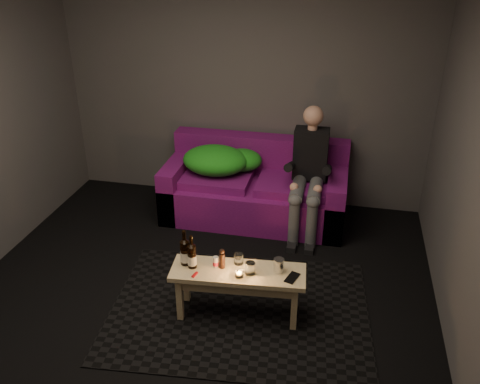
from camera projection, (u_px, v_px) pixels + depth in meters
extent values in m
plane|color=black|center=(187.00, 320.00, 4.10)|extent=(4.50, 4.50, 0.00)
plane|color=#525052|center=(244.00, 88.00, 5.46)|extent=(4.00, 0.00, 4.00)
cube|color=black|center=(239.00, 309.00, 4.20)|extent=(2.24, 1.71, 0.01)
cube|color=#670D62|center=(255.00, 200.00, 5.50)|extent=(1.92, 0.86, 0.40)
cube|color=#670D62|center=(261.00, 154.00, 5.60)|extent=(1.92, 0.21, 0.42)
cube|color=#670D62|center=(178.00, 185.00, 5.62)|extent=(0.19, 0.86, 0.59)
cube|color=#670D62|center=(336.00, 200.00, 5.30)|extent=(0.19, 0.86, 0.59)
cube|color=#670D62|center=(217.00, 179.00, 5.43)|extent=(0.72, 0.58, 0.10)
cube|color=#670D62|center=(292.00, 186.00, 5.28)|extent=(0.72, 0.58, 0.10)
ellipsoid|color=#24931A|center=(215.00, 160.00, 5.39)|extent=(0.69, 0.54, 0.29)
ellipsoid|color=#24931A|center=(243.00, 160.00, 5.47)|extent=(0.42, 0.35, 0.23)
ellipsoid|color=#24931A|center=(199.00, 160.00, 5.56)|extent=(0.31, 0.25, 0.15)
cube|color=black|center=(311.00, 154.00, 5.18)|extent=(0.35, 0.21, 0.53)
sphere|color=#DEA18A|center=(313.00, 116.00, 5.00)|extent=(0.20, 0.20, 0.20)
cylinder|color=#4A4C54|center=(298.00, 189.00, 5.06)|extent=(0.13, 0.48, 0.13)
cylinder|color=#4A4C54|center=(315.00, 191.00, 5.02)|extent=(0.13, 0.48, 0.13)
cylinder|color=#4A4C54|center=(294.00, 223.00, 4.98)|extent=(0.11, 0.11, 0.49)
cylinder|color=#4A4C54|center=(311.00, 225.00, 4.94)|extent=(0.11, 0.11, 0.49)
cube|color=black|center=(292.00, 245.00, 5.02)|extent=(0.09, 0.21, 0.06)
cube|color=black|center=(309.00, 247.00, 4.99)|extent=(0.09, 0.21, 0.06)
cube|color=tan|center=(238.00, 273.00, 3.97)|extent=(1.08, 0.43, 0.04)
cube|color=tan|center=(238.00, 280.00, 4.00)|extent=(0.94, 0.34, 0.10)
cube|color=tan|center=(180.00, 300.00, 4.01)|extent=(0.05, 0.05, 0.39)
cube|color=tan|center=(186.00, 281.00, 4.23)|extent=(0.05, 0.05, 0.39)
cube|color=tan|center=(294.00, 309.00, 3.91)|extent=(0.05, 0.05, 0.39)
cube|color=tan|center=(295.00, 290.00, 4.13)|extent=(0.05, 0.05, 0.39)
cylinder|color=black|center=(185.00, 253.00, 4.00)|extent=(0.07, 0.07, 0.21)
cylinder|color=white|center=(185.00, 256.00, 4.01)|extent=(0.08, 0.08, 0.09)
cone|color=black|center=(184.00, 240.00, 3.94)|extent=(0.07, 0.07, 0.03)
cylinder|color=black|center=(184.00, 237.00, 3.93)|extent=(0.03, 0.03, 0.10)
cylinder|color=black|center=(192.00, 257.00, 3.96)|extent=(0.07, 0.07, 0.19)
cylinder|color=white|center=(192.00, 260.00, 3.98)|extent=(0.07, 0.07, 0.08)
cone|color=black|center=(191.00, 245.00, 3.91)|extent=(0.07, 0.07, 0.03)
cylinder|color=black|center=(191.00, 241.00, 3.90)|extent=(0.03, 0.03, 0.09)
cylinder|color=silver|center=(216.00, 262.00, 3.99)|extent=(0.06, 0.06, 0.09)
cylinder|color=black|center=(222.00, 261.00, 3.97)|extent=(0.06, 0.06, 0.13)
cylinder|color=white|center=(239.00, 259.00, 4.03)|extent=(0.08, 0.08, 0.09)
cylinder|color=white|center=(239.00, 274.00, 3.88)|extent=(0.06, 0.06, 0.05)
sphere|color=orange|center=(239.00, 273.00, 3.87)|extent=(0.02, 0.02, 0.02)
cylinder|color=white|center=(250.00, 268.00, 3.91)|extent=(0.09, 0.09, 0.10)
cylinder|color=#B9BBC1|center=(279.00, 265.00, 3.93)|extent=(0.11, 0.11, 0.11)
cube|color=black|center=(292.00, 278.00, 3.87)|extent=(0.12, 0.16, 0.01)
cube|color=red|center=(195.00, 275.00, 3.91)|extent=(0.04, 0.07, 0.01)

